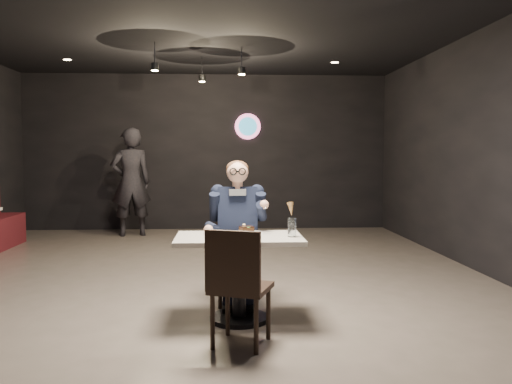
{
  "coord_description": "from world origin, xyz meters",
  "views": [
    {
      "loc": [
        0.35,
        -6.09,
        1.46
      ],
      "look_at": [
        0.66,
        -0.82,
        1.09
      ],
      "focal_mm": 38.0,
      "sensor_mm": 36.0,
      "label": 1
    }
  ],
  "objects": [
    {
      "name": "floor",
      "position": [
        0.0,
        0.0,
        0.0
      ],
      "size": [
        9.0,
        9.0,
        0.0
      ],
      "primitive_type": "plane",
      "color": "#70645D",
      "rests_on": "ground"
    },
    {
      "name": "wall_sign",
      "position": [
        0.8,
        4.47,
        2.0
      ],
      "size": [
        0.5,
        0.06,
        0.5
      ],
      "primitive_type": null,
      "color": "pink",
      "rests_on": "floor"
    },
    {
      "name": "pendant_lights",
      "position": [
        0.0,
        2.0,
        2.88
      ],
      "size": [
        1.4,
        1.2,
        0.36
      ],
      "primitive_type": "cube",
      "color": "black",
      "rests_on": "floor"
    },
    {
      "name": "main_table",
      "position": [
        0.47,
        -1.42,
        0.38
      ],
      "size": [
        1.1,
        0.7,
        0.75
      ],
      "primitive_type": "cube",
      "color": "white",
      "rests_on": "floor"
    },
    {
      "name": "chair_far",
      "position": [
        0.47,
        -0.87,
        0.46
      ],
      "size": [
        0.42,
        0.46,
        0.92
      ],
      "primitive_type": "cube",
      "color": "black",
      "rests_on": "floor"
    },
    {
      "name": "chair_near",
      "position": [
        0.47,
        -2.01,
        0.46
      ],
      "size": [
        0.55,
        0.57,
        0.92
      ],
      "primitive_type": "cube",
      "rotation": [
        0.0,
        0.0,
        -0.34
      ],
      "color": "black",
      "rests_on": "floor"
    },
    {
      "name": "seated_man",
      "position": [
        0.47,
        -0.87,
        0.72
      ],
      "size": [
        0.6,
        0.8,
        1.44
      ],
      "primitive_type": "cube",
      "color": "black",
      "rests_on": "floor"
    },
    {
      "name": "dessert_plate",
      "position": [
        0.51,
        -1.5,
        0.76
      ],
      "size": [
        0.23,
        0.23,
        0.01
      ],
      "primitive_type": "cylinder",
      "color": "white",
      "rests_on": "main_table"
    },
    {
      "name": "cake_slice",
      "position": [
        0.54,
        -1.49,
        0.8
      ],
      "size": [
        0.13,
        0.12,
        0.08
      ],
      "primitive_type": "cube",
      "rotation": [
        0.0,
        0.0,
        0.35
      ],
      "color": "black",
      "rests_on": "dessert_plate"
    },
    {
      "name": "mint_leaf",
      "position": [
        0.54,
        -1.52,
        0.84
      ],
      "size": [
        0.07,
        0.04,
        0.01
      ],
      "primitive_type": "ellipsoid",
      "color": "#32832A",
      "rests_on": "cake_slice"
    },
    {
      "name": "sundae_glass",
      "position": [
        0.93,
        -1.48,
        0.83
      ],
      "size": [
        0.07,
        0.07,
        0.16
      ],
      "primitive_type": "cylinder",
      "color": "silver",
      "rests_on": "main_table"
    },
    {
      "name": "wafer_cone",
      "position": [
        0.92,
        -1.48,
        0.99
      ],
      "size": [
        0.07,
        0.07,
        0.12
      ],
      "primitive_type": "cone",
      "rotation": [
        0.0,
        0.0,
        0.26
      ],
      "color": "tan",
      "rests_on": "sundae_glass"
    },
    {
      "name": "passerby",
      "position": [
        -1.33,
        3.68,
        0.97
      ],
      "size": [
        0.8,
        0.64,
        1.93
      ],
      "primitive_type": "imported",
      "rotation": [
        0.0,
        0.0,
        3.42
      ],
      "color": "black",
      "rests_on": "floor"
    }
  ]
}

